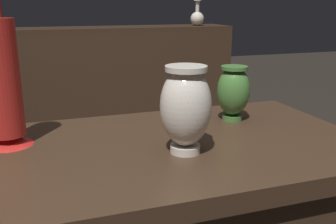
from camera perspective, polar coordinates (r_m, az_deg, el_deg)
name	(u,v)px	position (r m, az deg, el deg)	size (l,w,h in m)	color
back_display_shelf	(76,90)	(3.22, -13.56, 3.27)	(2.60, 0.40, 0.99)	#382619
vase_centerpiece	(186,107)	(0.95, 2.65, 0.81)	(0.13, 0.13, 0.22)	silver
vase_tall_behind	(3,88)	(1.09, -23.33, 3.28)	(0.13, 0.13, 0.33)	red
vase_left_accent	(233,91)	(1.26, 9.71, 3.09)	(0.11, 0.11, 0.18)	#477A38
shelf_vase_far_right	(197,17)	(3.35, 4.37, 13.87)	(0.12, 0.12, 0.21)	silver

